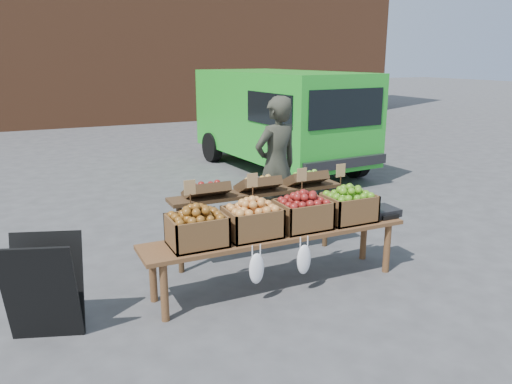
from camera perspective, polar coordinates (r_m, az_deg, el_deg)
name	(u,v)px	position (r m, az deg, el deg)	size (l,w,h in m)	color
ground	(260,292)	(4.97, 0.49, -11.33)	(80.00, 80.00, 0.00)	#474749
delivery_van	(279,121)	(10.08, 2.68, 8.09)	(1.99, 4.34, 1.95)	green
vendor	(276,166)	(6.33, 2.34, 2.99)	(0.64, 0.42, 1.76)	#303227
chalkboard_sign	(44,288)	(4.41, -23.06, -10.07)	(0.57, 0.31, 0.86)	black
back_table	(258,215)	(5.56, 0.20, -2.60)	(2.10, 0.44, 1.04)	#3F2B18
display_bench	(277,259)	(4.99, 2.47, -7.65)	(2.70, 0.56, 0.57)	brown
crate_golden_apples	(197,230)	(4.53, -6.78, -4.38)	(0.50, 0.40, 0.28)	brown
crate_russet_pears	(252,222)	(4.72, -0.43, -3.46)	(0.50, 0.40, 0.28)	gold
crate_red_apples	(303,214)	(4.97, 5.34, -2.57)	(0.50, 0.40, 0.28)	maroon
crate_green_apples	(348,208)	(5.26, 10.52, -1.76)	(0.50, 0.40, 0.28)	#467710
weighing_scale	(381,212)	(5.54, 14.06, -2.18)	(0.34, 0.30, 0.08)	black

